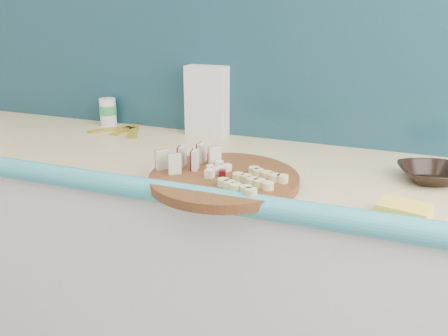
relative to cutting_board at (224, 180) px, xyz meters
name	(u,v)px	position (x,y,z in m)	size (l,w,h in m)	color
kitchen_counter	(203,284)	(-0.15, 0.19, -0.47)	(2.20, 0.63, 0.91)	silver
backsplash	(234,64)	(-0.15, 0.48, 0.24)	(2.20, 0.02, 0.50)	teal
cutting_board	(224,180)	(0.00, 0.00, 0.00)	(0.40, 0.40, 0.02)	#4D2010
apple_wedges	(188,158)	(-0.11, 0.02, 0.04)	(0.15, 0.16, 0.05)	beige
apple_chunks	(217,169)	(-0.02, 0.01, 0.02)	(0.06, 0.06, 0.02)	#F3E4C2
banana_slices	(253,181)	(0.09, -0.03, 0.02)	(0.16, 0.18, 0.02)	#D4CA81
brown_bowl	(431,174)	(0.51, 0.22, 0.01)	(0.17, 0.17, 0.04)	black
flour_bag	(209,100)	(-0.23, 0.45, 0.11)	(0.14, 0.10, 0.24)	silver
canister	(108,111)	(-0.64, 0.42, 0.04)	(0.06, 0.06, 0.10)	silver
sponge	(404,211)	(0.46, -0.05, 0.00)	(0.11, 0.08, 0.03)	yellow
banana_peel	(122,131)	(-0.54, 0.36, -0.01)	(0.22, 0.19, 0.01)	gold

